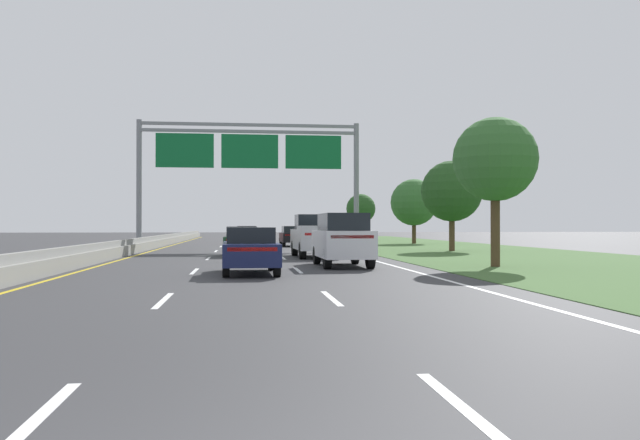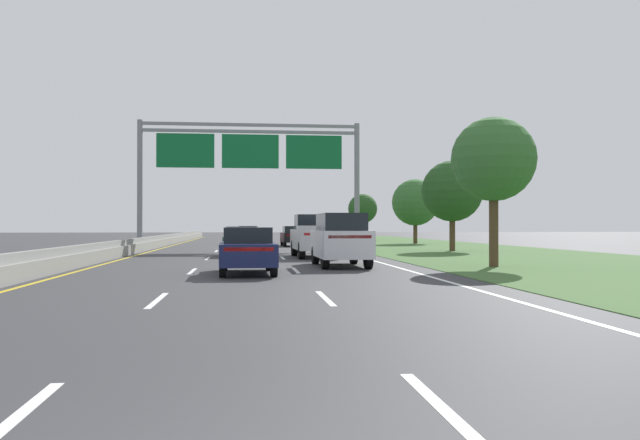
% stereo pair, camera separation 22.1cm
% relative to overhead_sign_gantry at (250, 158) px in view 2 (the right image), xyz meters
% --- Properties ---
extents(ground_plane, '(220.00, 220.00, 0.00)m').
position_rel_overhead_sign_gantry_xyz_m(ground_plane, '(-0.30, -5.32, -6.22)').
color(ground_plane, '#333335').
extents(lane_striping, '(11.96, 106.00, 0.01)m').
position_rel_overhead_sign_gantry_xyz_m(lane_striping, '(-0.30, -5.78, -6.22)').
color(lane_striping, white).
rests_on(lane_striping, ground).
extents(grass_verge_right, '(14.00, 110.00, 0.02)m').
position_rel_overhead_sign_gantry_xyz_m(grass_verge_right, '(13.65, -5.32, -6.21)').
color(grass_verge_right, '#3D602D').
rests_on(grass_verge_right, ground).
extents(median_barrier_concrete, '(0.60, 110.00, 0.85)m').
position_rel_overhead_sign_gantry_xyz_m(median_barrier_concrete, '(-6.90, -5.32, -5.87)').
color(median_barrier_concrete, gray).
rests_on(median_barrier_concrete, ground).
extents(overhead_sign_gantry, '(15.06, 0.42, 8.70)m').
position_rel_overhead_sign_gantry_xyz_m(overhead_sign_gantry, '(0.00, 0.00, 0.00)').
color(overhead_sign_gantry, gray).
rests_on(overhead_sign_gantry, ground).
extents(pickup_truck_silver, '(2.13, 5.45, 2.20)m').
position_rel_overhead_sign_gantry_xyz_m(pickup_truck_silver, '(3.21, -11.19, -5.15)').
color(pickup_truck_silver, '#B2B5BA').
rests_on(pickup_truck_silver, ground).
extents(car_white_right_lane_suv, '(1.95, 4.72, 2.11)m').
position_rel_overhead_sign_gantry_xyz_m(car_white_right_lane_suv, '(3.49, -18.69, -5.12)').
color(car_white_right_lane_suv, silver).
rests_on(car_white_right_lane_suv, ground).
extents(car_navy_centre_lane_sedan, '(1.91, 4.44, 1.57)m').
position_rel_overhead_sign_gantry_xyz_m(car_navy_centre_lane_sedan, '(-0.19, -22.21, -5.40)').
color(car_navy_centre_lane_sedan, '#161E47').
rests_on(car_navy_centre_lane_sedan, ground).
extents(car_red_centre_lane_sedan, '(1.83, 4.41, 1.57)m').
position_rel_overhead_sign_gantry_xyz_m(car_red_centre_lane_sedan, '(-0.14, 11.94, -5.40)').
color(car_red_centre_lane_sedan, maroon).
rests_on(car_red_centre_lane_sedan, ground).
extents(car_darkgreen_centre_lane_sedan, '(1.91, 4.44, 1.57)m').
position_rel_overhead_sign_gantry_xyz_m(car_darkgreen_centre_lane_sedan, '(-0.49, -9.28, -5.40)').
color(car_darkgreen_centre_lane_sedan, '#193D23').
rests_on(car_darkgreen_centre_lane_sedan, ground).
extents(car_black_right_lane_sedan, '(1.91, 4.43, 1.57)m').
position_rel_overhead_sign_gantry_xyz_m(car_black_right_lane_sedan, '(3.39, 6.38, -5.40)').
color(car_black_right_lane_sedan, black).
rests_on(car_black_right_lane_sedan, ground).
extents(roadside_tree_near, '(3.30, 3.30, 5.88)m').
position_rel_overhead_sign_gantry_xyz_m(roadside_tree_near, '(9.39, -19.85, -2.02)').
color(roadside_tree_near, '#4C3823').
rests_on(roadside_tree_near, ground).
extents(roadside_tree_mid, '(3.84, 3.84, 5.71)m').
position_rel_overhead_sign_gantry_xyz_m(roadside_tree_mid, '(12.60, -4.74, -2.45)').
color(roadside_tree_mid, '#4C3823').
rests_on(roadside_tree_mid, ground).
extents(roadside_tree_far, '(4.11, 4.11, 5.71)m').
position_rel_overhead_sign_gantry_xyz_m(roadside_tree_far, '(14.51, 11.57, -2.57)').
color(roadside_tree_far, '#4C3823').
rests_on(roadside_tree_far, ground).
extents(roadside_tree_distant, '(3.27, 3.27, 5.13)m').
position_rel_overhead_sign_gantry_xyz_m(roadside_tree_distant, '(12.60, 27.17, -2.74)').
color(roadside_tree_distant, '#4C3823').
rests_on(roadside_tree_distant, ground).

